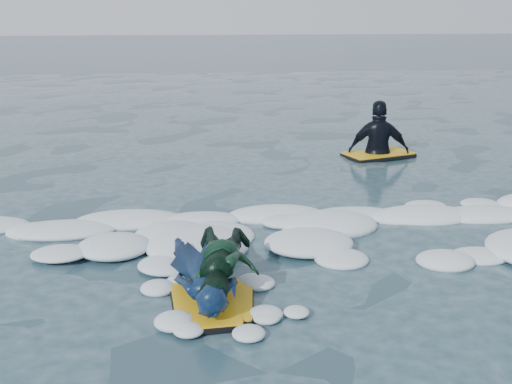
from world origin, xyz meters
The scene contains 5 objects.
ground centered at (0.00, 0.00, 0.00)m, with size 120.00×120.00×0.00m, color #19323D.
foam_band centered at (0.00, 1.03, 0.00)m, with size 12.00×3.10×0.30m, color white, non-canonical shape.
prone_woman_unit centered at (-0.49, -0.63, 0.21)m, with size 0.75×1.65×0.41m.
prone_child_unit centered at (-0.28, -0.62, 0.28)m, with size 0.89×1.46×0.54m.
waiting_rider_unit centered at (2.85, 4.98, 0.10)m, with size 1.42×1.07×1.90m.
Camera 1 is at (-0.56, -6.23, 2.66)m, focal length 45.00 mm.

